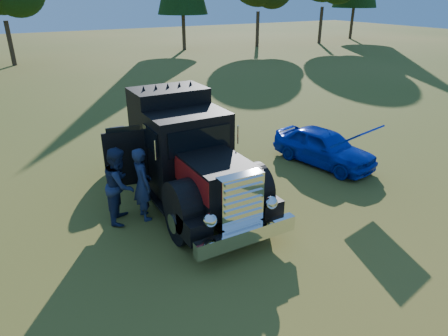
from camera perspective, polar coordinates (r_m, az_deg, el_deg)
ground at (r=10.86m, az=5.01°, el=-6.34°), size 120.00×120.00×0.00m
diamond_t_truck at (r=11.17m, az=-5.88°, el=1.80°), size 3.37×7.16×3.00m
hotrod_coupe at (r=14.01m, az=14.09°, el=2.98°), size 2.15×4.17×1.89m
spectator_near at (r=10.36m, az=-11.57°, el=-2.24°), size 0.48×0.72×1.95m
spectator_far at (r=10.40m, az=-14.67°, el=-2.34°), size 1.11×1.20×1.99m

